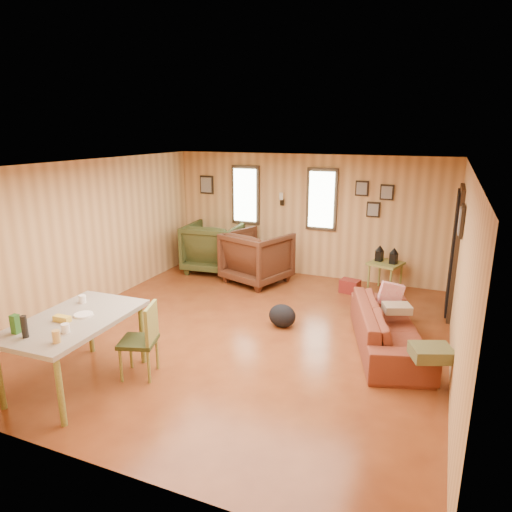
{
  "coord_description": "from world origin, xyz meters",
  "views": [
    {
      "loc": [
        2.49,
        -5.57,
        2.85
      ],
      "look_at": [
        0.0,
        0.4,
        1.05
      ],
      "focal_mm": 32.0,
      "sensor_mm": 36.0,
      "label": 1
    }
  ],
  "objects_px": {
    "recliner_green": "(214,245)",
    "end_table": "(234,249)",
    "recliner_brown": "(257,254)",
    "side_table": "(386,261)",
    "dining_table": "(73,325)",
    "sofa": "(390,321)"
  },
  "relations": [
    {
      "from": "recliner_brown",
      "to": "end_table",
      "type": "xyz_separation_m",
      "value": [
        -0.84,
        0.74,
        -0.16
      ]
    },
    {
      "from": "recliner_green",
      "to": "sofa",
      "type": "bearing_deg",
      "value": 143.82
    },
    {
      "from": "recliner_brown",
      "to": "end_table",
      "type": "height_order",
      "value": "recliner_brown"
    },
    {
      "from": "end_table",
      "to": "side_table",
      "type": "relative_size",
      "value": 0.81
    },
    {
      "from": "end_table",
      "to": "recliner_green",
      "type": "bearing_deg",
      "value": -122.54
    },
    {
      "from": "recliner_brown",
      "to": "side_table",
      "type": "relative_size",
      "value": 1.29
    },
    {
      "from": "dining_table",
      "to": "sofa",
      "type": "bearing_deg",
      "value": 33.88
    },
    {
      "from": "recliner_brown",
      "to": "dining_table",
      "type": "height_order",
      "value": "recliner_brown"
    },
    {
      "from": "sofa",
      "to": "dining_table",
      "type": "bearing_deg",
      "value": 108.96
    },
    {
      "from": "recliner_brown",
      "to": "side_table",
      "type": "bearing_deg",
      "value": -151.5
    },
    {
      "from": "recliner_brown",
      "to": "side_table",
      "type": "height_order",
      "value": "recliner_brown"
    },
    {
      "from": "sofa",
      "to": "recliner_green",
      "type": "xyz_separation_m",
      "value": [
        -3.8,
        2.23,
        0.15
      ]
    },
    {
      "from": "recliner_brown",
      "to": "dining_table",
      "type": "relative_size",
      "value": 0.67
    },
    {
      "from": "side_table",
      "to": "end_table",
      "type": "bearing_deg",
      "value": 173.69
    },
    {
      "from": "recliner_brown",
      "to": "end_table",
      "type": "distance_m",
      "value": 1.13
    },
    {
      "from": "end_table",
      "to": "dining_table",
      "type": "xyz_separation_m",
      "value": [
        0.34,
        -4.94,
        0.36
      ]
    },
    {
      "from": "side_table",
      "to": "dining_table",
      "type": "height_order",
      "value": "dining_table"
    },
    {
      "from": "recliner_green",
      "to": "side_table",
      "type": "height_order",
      "value": "recliner_green"
    },
    {
      "from": "recliner_green",
      "to": "end_table",
      "type": "distance_m",
      "value": 0.52
    },
    {
      "from": "sofa",
      "to": "recliner_green",
      "type": "height_order",
      "value": "recliner_green"
    },
    {
      "from": "sofa",
      "to": "recliner_brown",
      "type": "distance_m",
      "value": 3.3
    },
    {
      "from": "recliner_brown",
      "to": "recliner_green",
      "type": "distance_m",
      "value": 1.15
    }
  ]
}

